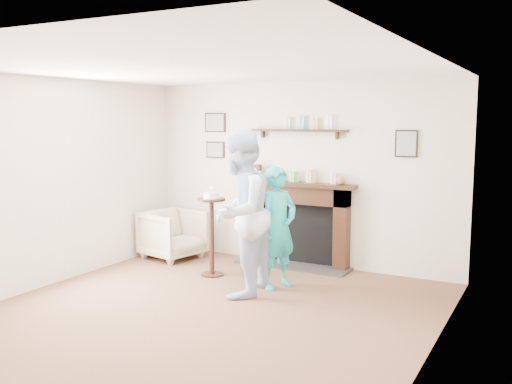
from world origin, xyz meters
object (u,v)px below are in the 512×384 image
man (240,294)px  woman (278,287)px  armchair (173,258)px  pedestal_table (212,221)px

man → woman: 0.53m
man → woman: size_ratio=1.31×
armchair → man: bearing=-108.7°
armchair → pedestal_table: (0.99, -0.50, 0.71)m
armchair → woman: size_ratio=0.53×
woman → pedestal_table: bearing=107.4°
man → woman: bearing=143.5°
man → armchair: bearing=-127.8°
armchair → woman: bearing=-93.7°
armchair → man: (1.70, -1.04, 0.00)m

